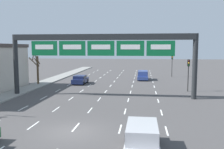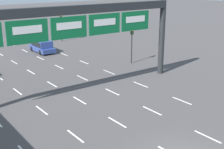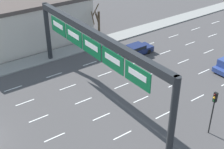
# 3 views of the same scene
# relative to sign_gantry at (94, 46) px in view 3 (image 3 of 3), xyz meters

# --- Properties ---
(lane_dashes) EXTENTS (13.32, 67.00, 0.01)m
(lane_dashes) POSITION_rel_sign_gantry_xyz_m (0.00, 0.97, -5.86)
(lane_dashes) COLOR white
(lane_dashes) RESTS_ON ground_plane
(sign_gantry) EXTENTS (21.98, 0.70, 7.43)m
(sign_gantry) POSITION_rel_sign_gantry_xyz_m (0.00, 0.00, 0.00)
(sign_gantry) COLOR #232628
(sign_gantry) RESTS_ON ground_plane
(building_near) EXTENTS (10.45, 17.80, 6.36)m
(building_near) POSITION_rel_sign_gantry_xyz_m (-18.22, -0.34, -2.68)
(building_near) COLOR beige
(building_near) RESTS_ON ground_plane
(car_navy) EXTENTS (1.92, 4.31, 1.37)m
(car_navy) POSITION_rel_sign_gantry_xyz_m (-5.15, 10.00, -5.13)
(car_navy) COLOR #19234C
(car_navy) RESTS_ON ground_plane
(traffic_light_mid_block) EXTENTS (0.30, 0.35, 4.28)m
(traffic_light_mid_block) POSITION_rel_sign_gantry_xyz_m (10.86, 4.89, -2.79)
(traffic_light_mid_block) COLOR black
(traffic_light_mid_block) RESTS_ON ground_plane
(tree_bare_second) EXTENTS (1.76, 1.75, 5.28)m
(tree_bare_second) POSITION_rel_sign_gantry_xyz_m (-11.57, 8.16, -3.12)
(tree_bare_second) COLOR brown
(tree_bare_second) RESTS_ON sidewalk_left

